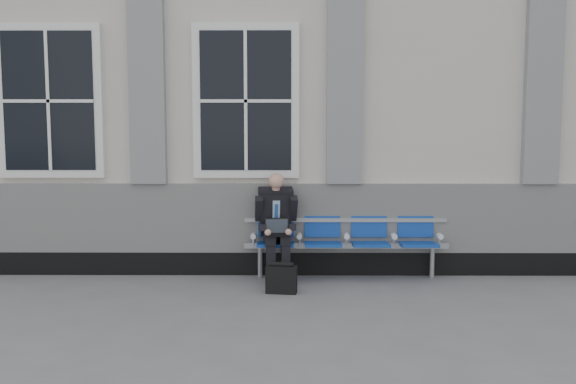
{
  "coord_description": "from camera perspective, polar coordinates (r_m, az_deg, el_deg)",
  "views": [
    {
      "loc": [
        0.94,
        -6.75,
        1.97
      ],
      "look_at": [
        0.89,
        0.9,
        1.15
      ],
      "focal_mm": 40.0,
      "sensor_mm": 36.0,
      "label": 1
    }
  ],
  "objects": [
    {
      "name": "bench",
      "position": [
        8.23,
        5.19,
        -3.82
      ],
      "size": [
        2.6,
        0.47,
        0.91
      ],
      "color": "#9EA0A3",
      "rests_on": "ground"
    },
    {
      "name": "briefcase",
      "position": [
        7.52,
        -0.59,
        -7.73
      ],
      "size": [
        0.37,
        0.19,
        0.37
      ],
      "color": "black",
      "rests_on": "ground"
    },
    {
      "name": "ground",
      "position": [
        7.1,
        -7.35,
        -10.04
      ],
      "size": [
        70.0,
        70.0,
        0.0
      ],
      "primitive_type": "plane",
      "color": "slate",
      "rests_on": "ground"
    },
    {
      "name": "station_building",
      "position": [
        10.27,
        -5.01,
        7.51
      ],
      "size": [
        14.4,
        4.4,
        4.49
      ],
      "color": "beige",
      "rests_on": "ground"
    },
    {
      "name": "businessman",
      "position": [
        8.04,
        -1.05,
        -2.67
      ],
      "size": [
        0.55,
        0.74,
        1.35
      ],
      "color": "black",
      "rests_on": "ground"
    }
  ]
}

